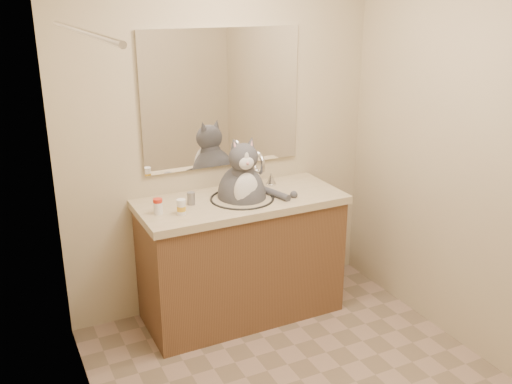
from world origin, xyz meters
TOP-DOWN VIEW (x-y plane):
  - room at (0.00, 0.00)m, footprint 2.22×2.52m
  - vanity at (0.00, 0.96)m, footprint 1.34×0.59m
  - mirror at (0.00, 1.24)m, footprint 1.10×0.02m
  - shower_curtain at (-1.05, 0.10)m, footprint 0.02×1.30m
  - cat at (0.02, 0.97)m, footprint 0.43×0.41m
  - pill_bottle_redcap at (-0.56, 0.93)m, footprint 0.07×0.07m
  - pill_bottle_orange at (-0.44, 0.86)m, footprint 0.06×0.06m
  - grey_canister at (-0.33, 0.99)m, footprint 0.06×0.06m

SIDE VIEW (x-z plane):
  - vanity at x=0.00m, z-range -0.12..1.00m
  - cat at x=0.02m, z-range 0.58..1.20m
  - grey_canister at x=-0.33m, z-range 0.85..0.93m
  - pill_bottle_orange at x=-0.44m, z-range 0.85..0.94m
  - pill_bottle_redcap at x=-0.56m, z-range 0.85..0.95m
  - shower_curtain at x=-1.05m, z-range 0.06..2.00m
  - room at x=0.00m, z-range -0.01..2.41m
  - mirror at x=0.00m, z-range 1.00..1.90m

